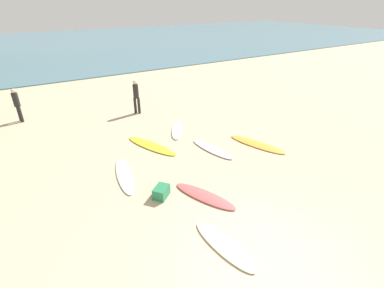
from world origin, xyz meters
name	(u,v)px	position (x,y,z in m)	size (l,w,h in m)	color
ground_plane	(266,264)	(0.00, 0.00, 0.00)	(120.00, 120.00, 0.00)	#C6B28E
ocean_water	(43,46)	(0.00, 39.25, 0.04)	(120.00, 40.00, 0.08)	slate
surfboard_0	(224,245)	(-0.49, 0.91, 0.04)	(0.53, 2.00, 0.07)	#ECEEC0
surfboard_1	(125,175)	(-1.46, 5.14, 0.03)	(0.52, 2.36, 0.07)	white
surfboard_2	(212,149)	(2.16, 5.10, 0.04)	(0.53, 2.16, 0.07)	white
surfboard_3	(205,196)	(0.20, 2.75, 0.04)	(0.54, 2.13, 0.08)	#D15656
surfboard_4	(257,144)	(3.97, 4.46, 0.03)	(0.60, 2.49, 0.06)	#F4A134
surfboard_5	(177,130)	(1.89, 7.47, 0.04)	(0.51, 2.08, 0.08)	silver
surfboard_6	(151,146)	(0.21, 6.64, 0.04)	(0.58, 2.59, 0.07)	yellow
beachgoer_near	(17,104)	(-4.07, 12.47, 0.91)	(0.34, 0.34, 1.64)	black
beachgoer_mid	(136,95)	(1.20, 10.50, 0.98)	(0.39, 0.39, 1.76)	black
beach_cooler	(161,192)	(-0.90, 3.47, 0.17)	(0.52, 0.37, 0.34)	#287F51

